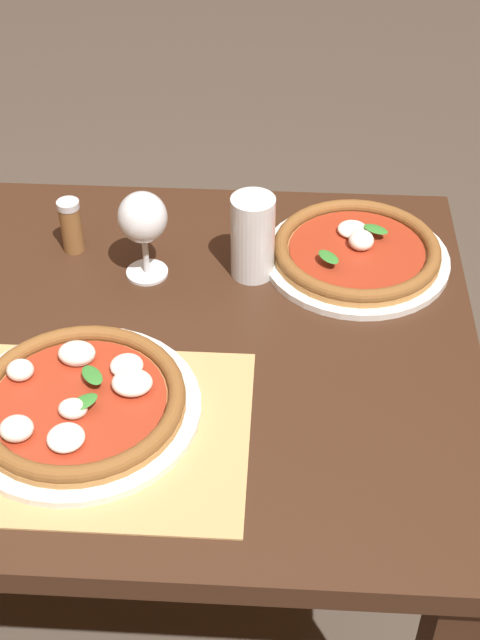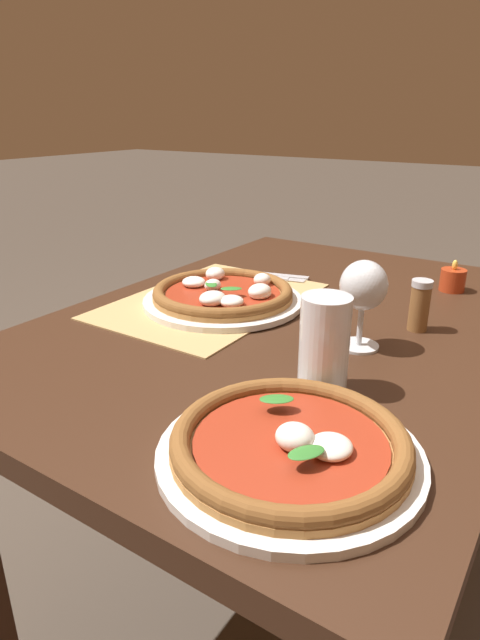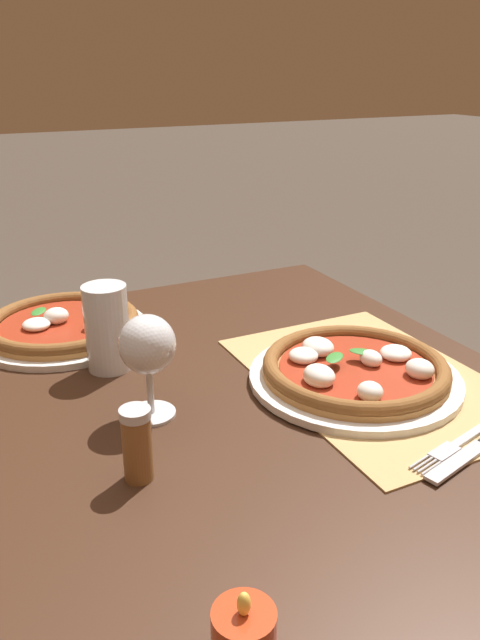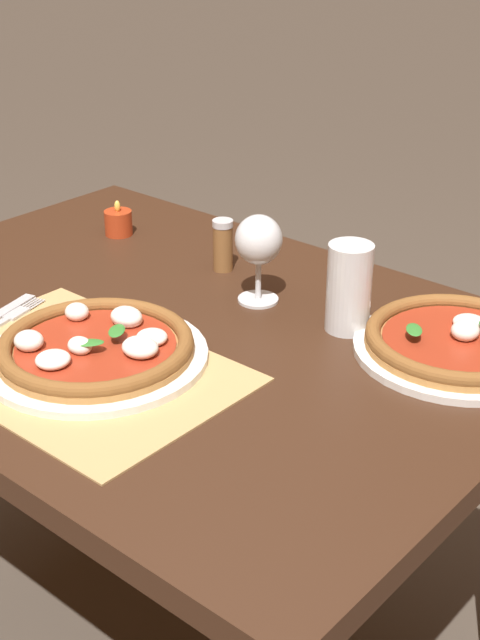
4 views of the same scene
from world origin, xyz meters
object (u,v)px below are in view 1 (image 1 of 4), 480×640
Objects in this scene: wine_glass at (143,221)px; pepper_shaker at (71,226)px; pint_glass at (253,238)px; pizza_near at (80,401)px; pizza_far at (357,252)px.

pepper_shaker is (-0.13, 0.06, -0.06)m from wine_glass.
wine_glass is at bearing -175.77° from pint_glass.
pint_glass is (0.22, 0.33, 0.05)m from pizza_near.
pizza_near is 0.33m from wine_glass.
pizza_near is 0.40m from pint_glass.
wine_glass is 1.07× the size of pint_glass.
wine_glass is (0.05, 0.32, 0.08)m from pizza_near.
pizza_near is 3.46× the size of pepper_shaker.
pizza_near is 0.55m from pizza_far.
wine_glass is 1.60× the size of pepper_shaker.
pizza_far is 2.17× the size of pint_glass.
pizza_near is 0.39m from pepper_shaker.
pizza_near is at bearing -136.55° from pizza_far.
pizza_far is 3.25× the size of pepper_shaker.
wine_glass is 0.18m from pint_glass.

